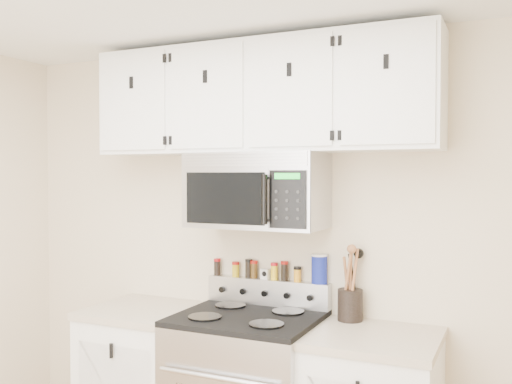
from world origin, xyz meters
TOP-DOWN VIEW (x-y plane):
  - back_wall at (0.00, 1.75)m, footprint 3.50×0.01m
  - base_cabinet_left at (-0.69, 1.45)m, footprint 0.64×0.62m
  - microwave at (0.00, 1.55)m, footprint 0.76×0.44m
  - upper_cabinets at (-0.00, 1.58)m, footprint 2.00×0.35m
  - utensil_crock at (0.51, 1.66)m, footprint 0.14×0.14m
  - kitchen_timer at (-0.01, 1.71)m, footprint 0.06×0.05m
  - salt_canister at (0.32, 1.71)m, footprint 0.09×0.09m
  - spice_jar_0 at (-0.34, 1.71)m, footprint 0.04×0.04m
  - spice_jar_1 at (-0.21, 1.71)m, footprint 0.04×0.04m
  - spice_jar_2 at (-0.13, 1.71)m, footprint 0.04×0.04m
  - spice_jar_3 at (-0.09, 1.71)m, footprint 0.04×0.04m
  - spice_jar_4 at (0.04, 1.71)m, footprint 0.04×0.04m
  - spice_jar_5 at (0.10, 1.71)m, footprint 0.04×0.04m
  - spice_jar_6 at (0.19, 1.71)m, footprint 0.04×0.04m

SIDE VIEW (x-z plane):
  - base_cabinet_left at x=-0.69m, z-range 0.00..0.92m
  - utensil_crock at x=0.51m, z-range 0.82..1.22m
  - kitchen_timer at x=-0.01m, z-range 1.10..1.16m
  - spice_jar_6 at x=0.19m, z-range 1.10..1.19m
  - spice_jar_1 at x=-0.21m, z-range 1.10..1.19m
  - spice_jar_4 at x=0.04m, z-range 1.10..1.20m
  - spice_jar_0 at x=-0.34m, z-range 1.10..1.20m
  - spice_jar_3 at x=-0.09m, z-range 1.10..1.20m
  - spice_jar_2 at x=-0.13m, z-range 1.10..1.21m
  - spice_jar_5 at x=0.10m, z-range 1.10..1.21m
  - salt_canister at x=0.32m, z-range 1.10..1.27m
  - back_wall at x=0.00m, z-range 0.00..2.50m
  - microwave at x=0.00m, z-range 1.42..1.84m
  - upper_cabinets at x=0.00m, z-range 1.84..2.46m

